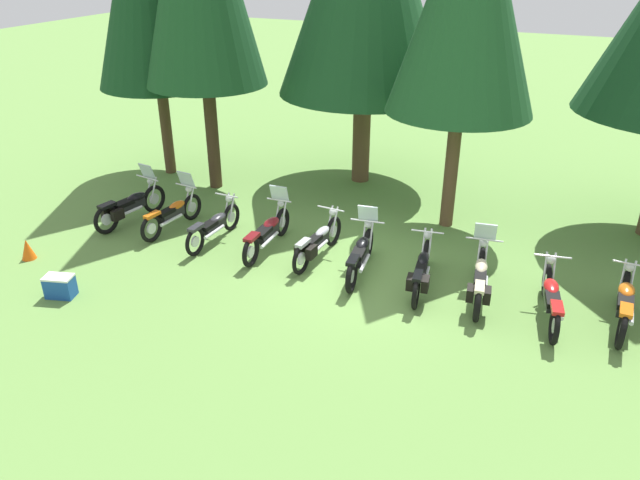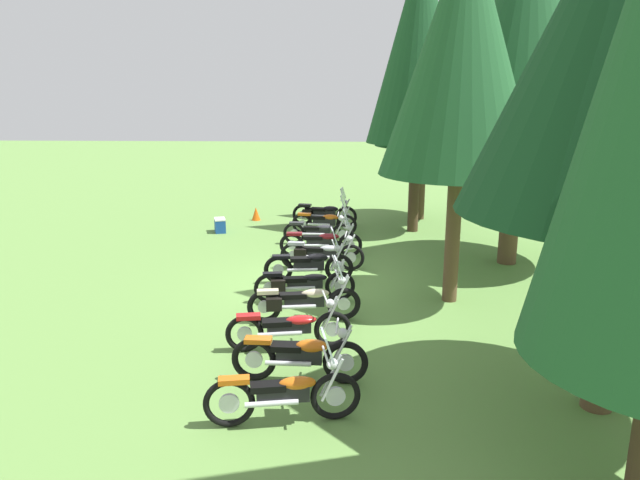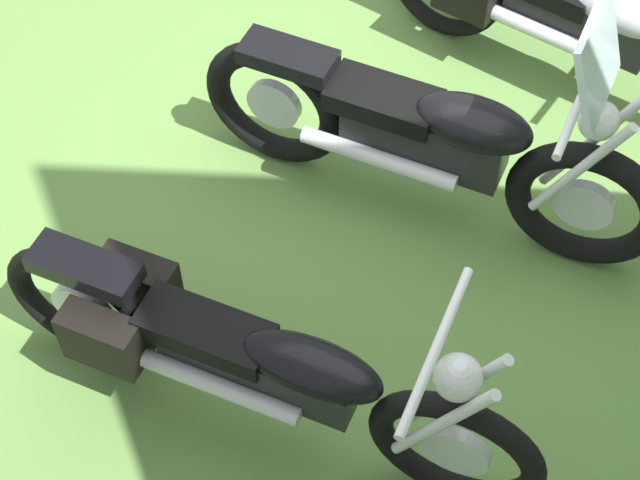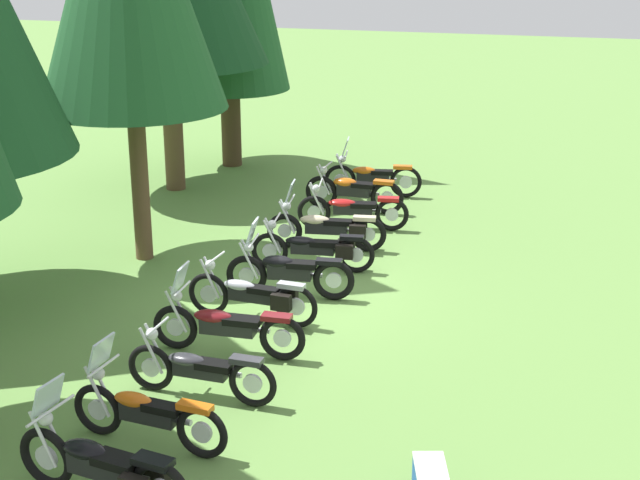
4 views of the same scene
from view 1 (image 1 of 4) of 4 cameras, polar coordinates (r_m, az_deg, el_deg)
The scene contains 13 objects.
ground_plane at distance 13.30m, azimuth 4.22°, elevation -3.12°, with size 80.00×80.00×0.00m, color #608C42.
motorcycle_0 at distance 16.14m, azimuth -17.43°, elevation 3.14°, with size 0.87×2.29×1.38m.
motorcycle_1 at distance 15.47m, azimuth -13.64°, elevation 2.51°, with size 0.66×2.16×1.35m.
motorcycle_2 at distance 14.66m, azimuth -9.92°, elevation 1.37°, with size 0.64×2.18×0.99m.
motorcycle_3 at distance 14.11m, azimuth -4.93°, elevation 0.82°, with size 0.62×2.38×1.36m.
motorcycle_4 at distance 13.61m, azimuth -0.27°, elevation -0.17°, with size 0.68×2.26×1.01m.
motorcycle_5 at distance 13.06m, azimuth 3.85°, elevation -1.32°, with size 0.76×2.23×1.37m.
motorcycle_6 at distance 12.67m, azimuth 9.51°, elevation -2.81°, with size 0.75×2.29×1.00m.
motorcycle_7 at distance 12.56m, azimuth 14.81°, elevation -3.53°, with size 0.80×2.36×1.36m.
motorcycle_8 at distance 12.37m, azimuth 20.91°, elevation -5.09°, with size 0.74×2.32×1.01m.
motorcycle_9 at distance 12.68m, azimuth 26.69°, elevation -5.33°, with size 0.65×2.26×1.03m.
picnic_cooler at distance 13.41m, azimuth -23.25°, elevation -4.02°, with size 0.65×0.49×0.47m.
traffic_cone at distance 15.26m, azimuth -25.79°, elevation -0.78°, with size 0.32×0.32×0.48m, color #EA590F.
Camera 1 is at (3.70, -10.95, 6.58)m, focal length 34.05 mm.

